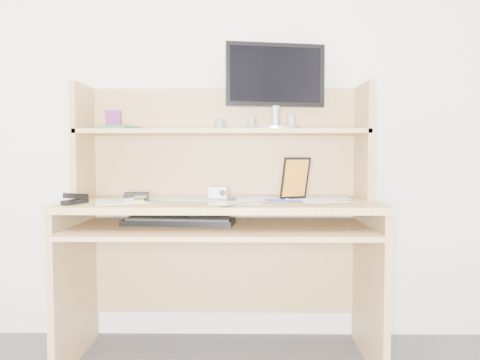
{
  "coord_description": "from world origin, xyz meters",
  "views": [
    {
      "loc": [
        0.11,
        -0.66,
        0.96
      ],
      "look_at": [
        0.09,
        1.43,
        0.85
      ],
      "focal_mm": 35.0,
      "sensor_mm": 36.0,
      "label": 1
    }
  ],
  "objects_px": {
    "desk": "(222,210)",
    "game_case": "(295,178)",
    "keyboard": "(179,221)",
    "monitor": "(276,84)",
    "tv_remote": "(232,202)"
  },
  "relations": [
    {
      "from": "desk",
      "to": "game_case",
      "type": "xyz_separation_m",
      "value": [
        0.34,
        -0.07,
        0.16
      ]
    },
    {
      "from": "game_case",
      "to": "desk",
      "type": "bearing_deg",
      "value": 140.6
    },
    {
      "from": "keyboard",
      "to": "monitor",
      "type": "height_order",
      "value": "monitor"
    },
    {
      "from": "tv_remote",
      "to": "game_case",
      "type": "bearing_deg",
      "value": 69.64
    },
    {
      "from": "desk",
      "to": "keyboard",
      "type": "bearing_deg",
      "value": -140.87
    },
    {
      "from": "desk",
      "to": "game_case",
      "type": "bearing_deg",
      "value": -11.15
    },
    {
      "from": "keyboard",
      "to": "game_case",
      "type": "height_order",
      "value": "game_case"
    },
    {
      "from": "desk",
      "to": "keyboard",
      "type": "height_order",
      "value": "desk"
    },
    {
      "from": "game_case",
      "to": "monitor",
      "type": "height_order",
      "value": "monitor"
    },
    {
      "from": "desk",
      "to": "tv_remote",
      "type": "xyz_separation_m",
      "value": [
        0.05,
        -0.29,
        0.07
      ]
    },
    {
      "from": "keyboard",
      "to": "game_case",
      "type": "xyz_separation_m",
      "value": [
        0.53,
        0.08,
        0.19
      ]
    },
    {
      "from": "keyboard",
      "to": "tv_remote",
      "type": "xyz_separation_m",
      "value": [
        0.24,
        -0.14,
        0.1
      ]
    },
    {
      "from": "desk",
      "to": "monitor",
      "type": "xyz_separation_m",
      "value": [
        0.26,
        0.12,
        0.62
      ]
    },
    {
      "from": "game_case",
      "to": "monitor",
      "type": "relative_size",
      "value": 0.39
    },
    {
      "from": "keyboard",
      "to": "desk",
      "type": "bearing_deg",
      "value": 45.15
    }
  ]
}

